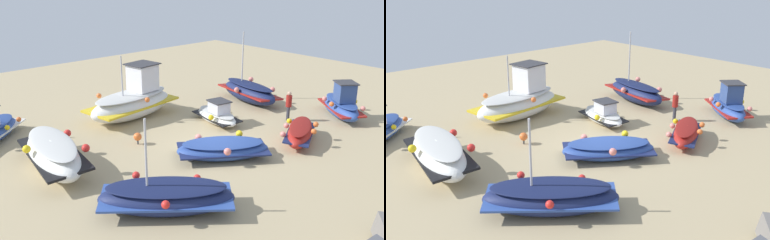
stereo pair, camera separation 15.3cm
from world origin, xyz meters
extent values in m
plane|color=tan|center=(0.00, 0.00, 0.00)|extent=(44.61, 44.61, 0.00)
ellipsoid|color=navy|center=(5.12, 2.77, 0.51)|extent=(4.78, 4.41, 1.10)
cube|color=#2D4C9E|center=(5.12, 2.77, 0.56)|extent=(4.65, 4.31, 0.16)
ellipsoid|color=#151E45|center=(5.12, 2.77, 0.94)|extent=(4.19, 3.86, 0.23)
cylinder|color=#B7B7BC|center=(5.62, 2.35, 2.24)|extent=(0.08, 0.08, 2.43)
sphere|color=red|center=(5.35, 1.31, 0.93)|extent=(0.29, 0.29, 0.29)
sphere|color=red|center=(5.75, 3.52, 0.83)|extent=(0.29, 0.29, 0.29)
sphere|color=red|center=(3.65, 2.75, 0.77)|extent=(0.29, 0.29, 0.29)
ellipsoid|color=white|center=(0.28, -6.30, 0.71)|extent=(5.76, 3.00, 1.43)
cube|color=gold|center=(0.28, -6.30, 0.78)|extent=(5.55, 3.05, 0.12)
ellipsoid|color=beige|center=(0.28, -6.30, 1.31)|extent=(5.07, 2.64, 0.23)
cube|color=white|center=(-0.60, -6.42, 2.16)|extent=(1.53, 1.46, 1.47)
cube|color=#333338|center=(-0.60, -6.42, 2.93)|extent=(1.77, 1.69, 0.06)
cylinder|color=#B7B7BC|center=(0.91, -6.21, 2.52)|extent=(0.08, 0.08, 2.20)
sphere|color=orange|center=(1.72, -7.35, 1.33)|extent=(0.28, 0.28, 0.28)
sphere|color=orange|center=(0.11, -5.07, 1.28)|extent=(0.28, 0.28, 0.28)
sphere|color=#EA7F75|center=(-0.82, -7.70, 1.11)|extent=(0.28, 0.28, 0.28)
ellipsoid|color=navy|center=(-6.92, -3.92, 0.59)|extent=(2.61, 4.85, 1.30)
cube|color=maroon|center=(-6.92, -3.92, 0.65)|extent=(2.57, 4.67, 0.22)
ellipsoid|color=#151E45|center=(-6.92, -3.92, 1.09)|extent=(2.24, 4.26, 0.29)
cylinder|color=#B7B7BC|center=(-7.07, -4.69, 2.74)|extent=(0.08, 0.08, 3.11)
sphere|color=#EA7F75|center=(-8.08, -4.79, 1.09)|extent=(0.32, 0.32, 0.32)
sphere|color=#EA7F75|center=(-5.97, -4.10, 0.91)|extent=(0.32, 0.32, 0.32)
sphere|color=#EA7F75|center=(-7.67, -2.68, 0.90)|extent=(0.32, 0.32, 0.32)
ellipsoid|color=white|center=(6.53, -3.00, 0.66)|extent=(2.65, 5.34, 1.44)
cube|color=black|center=(6.53, -3.00, 0.72)|extent=(2.60, 5.13, 0.24)
ellipsoid|color=beige|center=(6.53, -3.00, 1.21)|extent=(2.26, 4.69, 0.33)
sphere|color=red|center=(5.34, -4.02, 1.02)|extent=(0.33, 0.33, 0.33)
sphere|color=yellow|center=(7.54, -3.16, 1.16)|extent=(0.33, 0.33, 0.33)
sphere|color=red|center=(5.72, -1.66, 1.16)|extent=(0.33, 0.33, 0.33)
ellipsoid|color=maroon|center=(-3.68, 2.14, 0.44)|extent=(3.62, 2.66, 0.96)
cube|color=navy|center=(-3.68, 2.14, 0.49)|extent=(3.49, 2.58, 0.15)
ellipsoid|color=maroon|center=(-3.68, 2.14, 0.81)|extent=(3.16, 2.30, 0.21)
sphere|color=#EA7F75|center=(-2.51, 2.00, 0.66)|extent=(0.27, 0.27, 0.27)
sphere|color=orange|center=(-3.57, 2.96, 0.81)|extent=(0.27, 0.27, 0.27)
sphere|color=#EA7F75|center=(-3.37, 1.55, 0.76)|extent=(0.27, 0.27, 0.27)
sphere|color=orange|center=(-4.42, 2.52, 0.82)|extent=(0.27, 0.27, 0.27)
sphere|color=yellow|center=(-4.23, 1.10, 0.67)|extent=(0.27, 0.27, 0.27)
ellipsoid|color=white|center=(-2.67, -2.55, 0.32)|extent=(1.83, 3.33, 0.71)
cube|color=black|center=(-2.67, -2.55, 0.35)|extent=(1.82, 3.21, 0.13)
ellipsoid|color=beige|center=(-2.67, -2.55, 0.58)|extent=(1.58, 2.93, 0.17)
cube|color=silver|center=(-2.64, -2.34, 0.94)|extent=(1.00, 1.08, 0.61)
cube|color=#333338|center=(-2.64, -2.34, 1.27)|extent=(1.16, 1.25, 0.06)
sphere|color=red|center=(-3.51, -2.96, 0.51)|extent=(0.30, 0.30, 0.30)
sphere|color=yellow|center=(-1.84, -2.14, 0.58)|extent=(0.30, 0.30, 0.30)
sphere|color=orange|center=(5.93, -8.20, 0.72)|extent=(0.25, 0.25, 0.25)
sphere|color=yellow|center=(6.80, -7.42, 0.71)|extent=(0.25, 0.25, 0.25)
ellipsoid|color=#2D4C9E|center=(-8.62, 1.44, 0.49)|extent=(3.43, 3.87, 1.04)
cube|color=maroon|center=(-8.62, 1.44, 0.54)|extent=(3.34, 3.75, 0.15)
ellipsoid|color=navy|center=(-8.62, 1.44, 0.90)|extent=(2.99, 3.38, 0.22)
cube|color=#2D4784|center=(-8.42, 1.69, 1.50)|extent=(1.35, 1.36, 1.06)
cube|color=#333338|center=(-8.42, 1.69, 2.06)|extent=(1.56, 1.58, 0.06)
sphere|color=orange|center=(-9.88, 1.07, 0.93)|extent=(0.28, 0.28, 0.28)
sphere|color=#EA7F75|center=(-8.33, 0.55, 0.90)|extent=(0.28, 0.28, 0.28)
sphere|color=yellow|center=(-9.23, 1.92, 0.87)|extent=(0.28, 0.28, 0.28)
sphere|color=orange|center=(-7.67, 1.39, 0.91)|extent=(0.28, 0.28, 0.28)
sphere|color=#EA7F75|center=(-8.57, 2.77, 0.79)|extent=(0.28, 0.28, 0.28)
ellipsoid|color=#2D4C9E|center=(0.41, 0.92, 0.38)|extent=(4.40, 3.80, 0.82)
cube|color=navy|center=(0.41, 0.92, 0.42)|extent=(4.29, 3.74, 0.12)
ellipsoid|color=navy|center=(0.41, 0.92, 0.70)|extent=(3.86, 3.33, 0.17)
sphere|color=#EA7F75|center=(0.63, -0.45, 0.62)|extent=(0.32, 0.32, 0.32)
sphere|color=#EA7F75|center=(0.97, 1.73, 0.71)|extent=(0.32, 0.32, 0.32)
sphere|color=yellow|center=(-0.95, 0.66, 0.71)|extent=(0.32, 0.32, 0.32)
cylinder|color=#2D2D38|center=(-5.85, -0.17, 0.41)|extent=(0.14, 0.14, 0.82)
cylinder|color=#2D2D38|center=(-5.74, -0.05, 0.41)|extent=(0.14, 0.14, 0.82)
cylinder|color=maroon|center=(-5.80, -0.11, 1.14)|extent=(0.32, 0.32, 0.63)
sphere|color=tan|center=(-5.80, -0.11, 1.56)|extent=(0.22, 0.22, 0.22)
cylinder|color=#3F3F42|center=(2.33, -2.89, 0.09)|extent=(0.08, 0.08, 0.19)
sphere|color=orange|center=(2.33, -2.89, 0.39)|extent=(0.40, 0.40, 0.40)
cylinder|color=#3F3F42|center=(-2.68, -8.70, 0.10)|extent=(0.08, 0.08, 0.19)
sphere|color=orange|center=(-2.68, -8.70, 0.45)|extent=(0.51, 0.51, 0.51)
camera|label=1|loc=(13.41, 13.30, 8.15)|focal=40.92mm
camera|label=2|loc=(13.29, 13.40, 8.15)|focal=40.92mm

